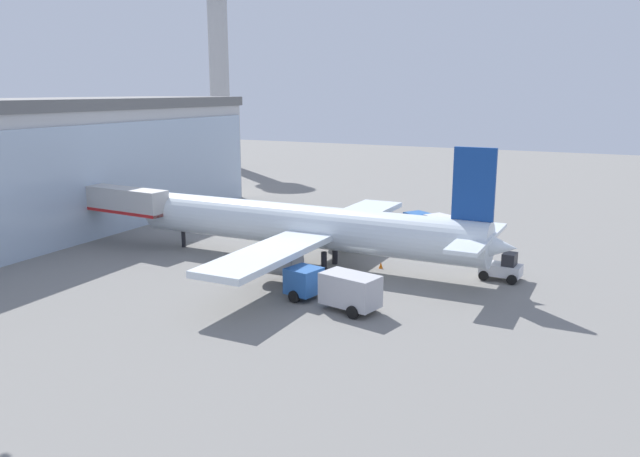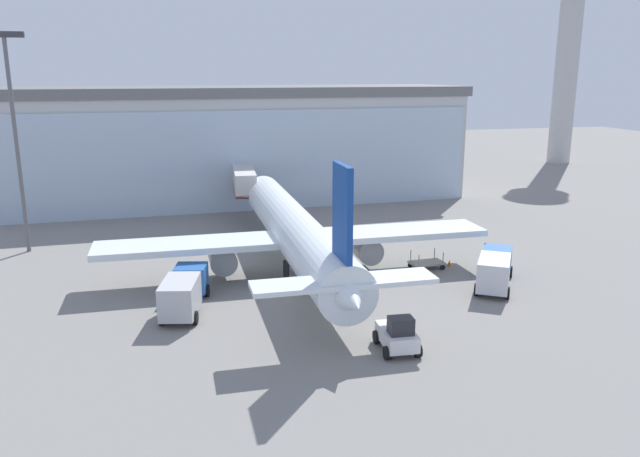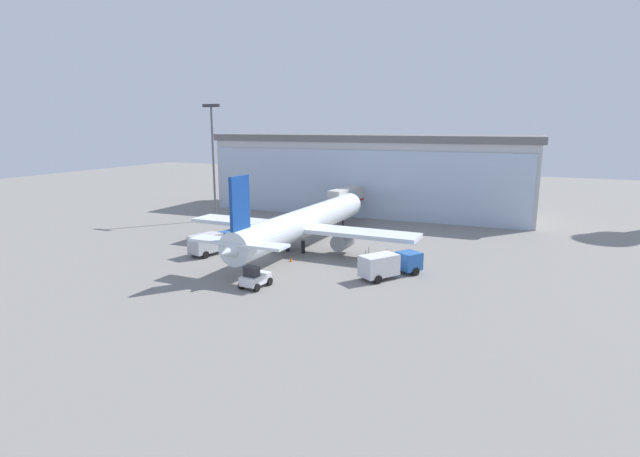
# 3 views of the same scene
# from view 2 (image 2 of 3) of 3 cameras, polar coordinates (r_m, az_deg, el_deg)

# --- Properties ---
(ground) EXTENTS (240.00, 240.00, 0.00)m
(ground) POSITION_cam_2_polar(r_m,az_deg,el_deg) (45.94, -2.52, -6.20)
(ground) COLOR gray
(terminal_building) EXTENTS (59.13, 17.49, 14.19)m
(terminal_building) POSITION_cam_2_polar(r_m,az_deg,el_deg) (80.67, -8.08, 7.69)
(terminal_building) COLOR #B9B9B9
(terminal_building) RESTS_ON ground
(jet_bridge) EXTENTS (3.22, 12.38, 5.70)m
(jet_bridge) POSITION_cam_2_polar(r_m,az_deg,el_deg) (70.27, -7.02, 4.50)
(jet_bridge) COLOR beige
(jet_bridge) RESTS_ON ground
(control_tower) EXTENTS (8.17, 8.17, 38.87)m
(control_tower) POSITION_cam_2_polar(r_m,az_deg,el_deg) (120.59, 21.94, 16.96)
(control_tower) COLOR #B0B0B0
(control_tower) RESTS_ON ground
(apron_light_mast) EXTENTS (3.20, 0.40, 19.27)m
(apron_light_mast) POSITION_cam_2_polar(r_m,az_deg,el_deg) (61.13, -26.16, 8.43)
(apron_light_mast) COLOR #59595E
(apron_light_mast) RESTS_ON ground
(airplane) EXTENTS (31.18, 36.05, 10.87)m
(airplane) POSITION_cam_2_polar(r_m,az_deg,el_deg) (50.47, -2.33, -0.31)
(airplane) COLOR white
(airplane) RESTS_ON ground
(catering_truck) EXTENTS (3.77, 7.60, 2.65)m
(catering_truck) POSITION_cam_2_polar(r_m,az_deg,el_deg) (43.66, -12.33, -5.58)
(catering_truck) COLOR #2659A5
(catering_truck) RESTS_ON ground
(fuel_truck) EXTENTS (5.81, 7.32, 2.65)m
(fuel_truck) POSITION_cam_2_polar(r_m,az_deg,el_deg) (49.19, 15.69, -3.54)
(fuel_truck) COLOR #2659A5
(fuel_truck) RESTS_ON ground
(baggage_cart) EXTENTS (2.92, 1.82, 1.50)m
(baggage_cart) POSITION_cam_2_polar(r_m,az_deg,el_deg) (52.69, 9.72, -3.13)
(baggage_cart) COLOR #9E998C
(baggage_cart) RESTS_ON ground
(pushback_tug) EXTENTS (2.34, 3.31, 2.30)m
(pushback_tug) POSITION_cam_2_polar(r_m,az_deg,el_deg) (37.29, 7.11, -9.66)
(pushback_tug) COLOR silver
(pushback_tug) RESTS_ON ground
(safety_cone_nose) EXTENTS (0.36, 0.36, 0.55)m
(safety_cone_nose) POSITION_cam_2_polar(r_m,az_deg,el_deg) (46.02, 1.19, -5.78)
(safety_cone_nose) COLOR orange
(safety_cone_nose) RESTS_ON ground
(safety_cone_wingtip) EXTENTS (0.36, 0.36, 0.55)m
(safety_cone_wingtip) POSITION_cam_2_polar(r_m,az_deg,el_deg) (53.84, 11.75, -3.10)
(safety_cone_wingtip) COLOR orange
(safety_cone_wingtip) RESTS_ON ground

